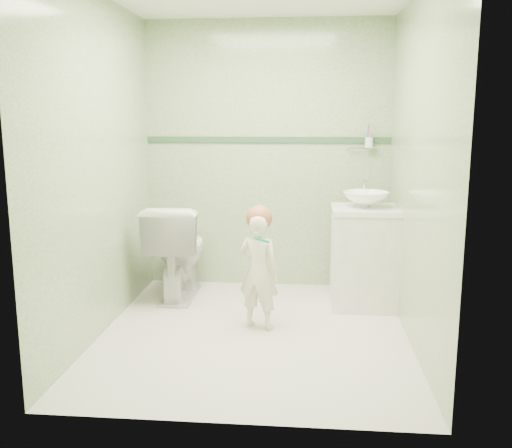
# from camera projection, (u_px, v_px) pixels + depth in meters

# --- Properties ---
(ground) EXTENTS (2.50, 2.50, 0.00)m
(ground) POSITION_uv_depth(u_px,v_px,m) (254.00, 333.00, 4.11)
(ground) COLOR beige
(ground) RESTS_ON ground
(room_shell) EXTENTS (2.50, 2.54, 2.40)m
(room_shell) POSITION_uv_depth(u_px,v_px,m) (254.00, 168.00, 3.89)
(room_shell) COLOR #84A172
(room_shell) RESTS_ON ground
(trim_stripe) EXTENTS (2.20, 0.02, 0.05)m
(trim_stripe) POSITION_uv_depth(u_px,v_px,m) (267.00, 140.00, 5.07)
(trim_stripe) COLOR #2F5135
(trim_stripe) RESTS_ON room_shell
(vanity) EXTENTS (0.52, 0.50, 0.80)m
(vanity) POSITION_uv_depth(u_px,v_px,m) (364.00, 259.00, 4.65)
(vanity) COLOR beige
(vanity) RESTS_ON ground
(counter) EXTENTS (0.54, 0.52, 0.04)m
(counter) POSITION_uv_depth(u_px,v_px,m) (365.00, 210.00, 4.57)
(counter) COLOR white
(counter) RESTS_ON vanity
(basin) EXTENTS (0.37, 0.37, 0.13)m
(basin) POSITION_uv_depth(u_px,v_px,m) (366.00, 199.00, 4.56)
(basin) COLOR white
(basin) RESTS_ON counter
(faucet) EXTENTS (0.03, 0.13, 0.18)m
(faucet) POSITION_uv_depth(u_px,v_px,m) (364.00, 187.00, 4.72)
(faucet) COLOR silver
(faucet) RESTS_ON counter
(cup_holder) EXTENTS (0.26, 0.07, 0.21)m
(cup_holder) POSITION_uv_depth(u_px,v_px,m) (368.00, 142.00, 4.94)
(cup_holder) COLOR silver
(cup_holder) RESTS_ON room_shell
(toilet) EXTENTS (0.47, 0.81, 0.82)m
(toilet) POSITION_uv_depth(u_px,v_px,m) (178.00, 250.00, 4.89)
(toilet) COLOR white
(toilet) RESTS_ON ground
(toddler) EXTENTS (0.36, 0.30, 0.86)m
(toddler) POSITION_uv_depth(u_px,v_px,m) (259.00, 272.00, 4.14)
(toddler) COLOR silver
(toddler) RESTS_ON ground
(hair_cap) EXTENTS (0.19, 0.19, 0.19)m
(hair_cap) POSITION_uv_depth(u_px,v_px,m) (259.00, 218.00, 4.09)
(hair_cap) COLOR #A75E3D
(hair_cap) RESTS_ON toddler
(teal_toothbrush) EXTENTS (0.11, 0.14, 0.08)m
(teal_toothbrush) POSITION_uv_depth(u_px,v_px,m) (261.00, 239.00, 3.95)
(teal_toothbrush) COLOR #099464
(teal_toothbrush) RESTS_ON toddler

